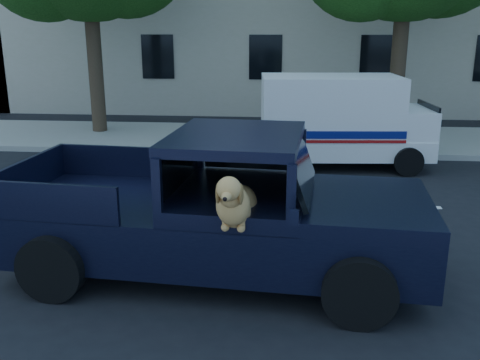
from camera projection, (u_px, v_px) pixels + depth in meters
The scene contains 5 objects.
ground at pixel (148, 280), 7.28m from camera, with size 120.00×120.00×0.00m, color black.
far_sidewalk at pixel (225, 138), 16.06m from camera, with size 60.00×4.00×0.15m, color gray.
lane_stripes at pixel (293, 204), 10.36m from camera, with size 21.60×0.14×0.01m, color silver, non-canonical shape.
pickup_truck at pixel (210, 227), 7.31m from camera, with size 5.73×3.07×1.99m.
mail_truck at pixel (340, 127), 12.91m from camera, with size 4.12×2.31×2.18m.
Camera 1 is at (1.84, -6.47, 3.34)m, focal length 40.00 mm.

